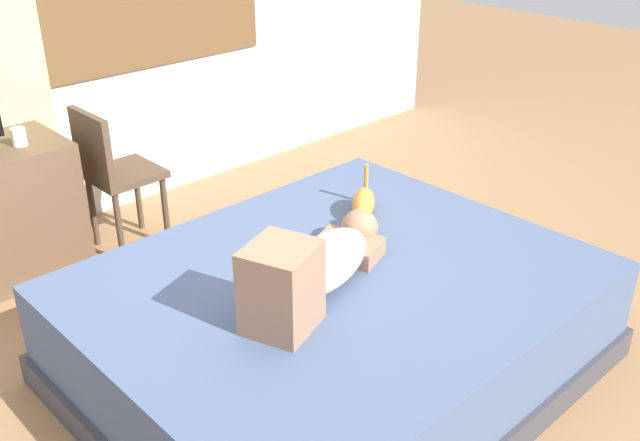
% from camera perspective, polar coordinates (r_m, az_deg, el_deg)
% --- Properties ---
extents(ground_plane, '(16.00, 16.00, 0.00)m').
position_cam_1_polar(ground_plane, '(3.37, 0.87, -11.31)').
color(ground_plane, olive).
extents(bed, '(2.14, 1.76, 0.49)m').
position_cam_1_polar(bed, '(3.20, 1.18, -8.14)').
color(bed, '#38383D').
rests_on(bed, ground).
extents(person_lying, '(0.93, 0.53, 0.34)m').
position_cam_1_polar(person_lying, '(2.90, -0.33, -3.62)').
color(person_lying, '#CCB299').
rests_on(person_lying, bed).
extents(cat, '(0.30, 0.26, 0.21)m').
position_cam_1_polar(cat, '(3.52, 3.43, 1.25)').
color(cat, '#C67A2D').
rests_on(cat, bed).
extents(cup, '(0.08, 0.08, 0.09)m').
position_cam_1_polar(cup, '(4.06, -22.76, 6.13)').
color(cup, white).
rests_on(cup, desk).
extents(chair_by_desk, '(0.38, 0.38, 0.86)m').
position_cam_1_polar(chair_by_desk, '(4.23, -16.16, 3.93)').
color(chair_by_desk, '#4C3828').
rests_on(chair_by_desk, ground).
extents(curtain_left, '(0.44, 0.06, 2.32)m').
position_cam_1_polar(curtain_left, '(4.34, -23.95, 12.34)').
color(curtain_left, '#ADCC75').
rests_on(curtain_left, ground).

